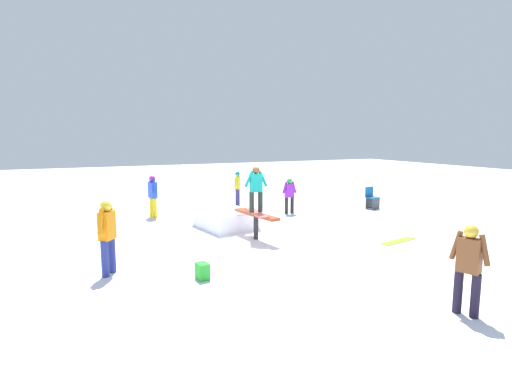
{
  "coord_description": "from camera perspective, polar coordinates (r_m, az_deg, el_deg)",
  "views": [
    {
      "loc": [
        10.07,
        -4.65,
        2.92
      ],
      "look_at": [
        0.0,
        0.0,
        1.36
      ],
      "focal_mm": 28.0,
      "sensor_mm": 36.0,
      "label": 1
    }
  ],
  "objects": [
    {
      "name": "snow_kicker_ramp",
      "position": [
        12.79,
        -4.32,
        -3.89
      ],
      "size": [
        2.03,
        1.79,
        0.57
      ],
      "primitive_type": "cube",
      "rotation": [
        0.0,
        0.0,
        0.17
      ],
      "color": "white",
      "rests_on": "ground"
    },
    {
      "name": "bystander_purple",
      "position": [
        15.07,
        4.79,
        -0.26
      ],
      "size": [
        0.2,
        0.61,
        1.35
      ],
      "rotation": [
        0.0,
        0.0,
        1.56
      ],
      "color": "black",
      "rests_on": "ground"
    },
    {
      "name": "ground_plane",
      "position": [
        11.47,
        0.0,
        -6.72
      ],
      "size": [
        60.0,
        60.0,
        0.0
      ],
      "primitive_type": "plane",
      "color": "white"
    },
    {
      "name": "loose_snowboard_lime",
      "position": [
        11.89,
        19.7,
        -6.61
      ],
      "size": [
        0.54,
        1.35,
        0.02
      ],
      "primitive_type": "cube",
      "rotation": [
        0.0,
        0.0,
        1.77
      ],
      "color": "#96D92A",
      "rests_on": "ground"
    },
    {
      "name": "bystander_yellow",
      "position": [
        16.99,
        -2.65,
        0.85
      ],
      "size": [
        0.55,
        0.41,
        1.42
      ],
      "rotation": [
        0.0,
        0.0,
        2.55
      ],
      "color": "navy",
      "rests_on": "ground"
    },
    {
      "name": "backpack_on_snow",
      "position": [
        8.4,
        -7.65,
        -11.15
      ],
      "size": [
        0.32,
        0.25,
        0.34
      ],
      "primitive_type": "cube",
      "rotation": [
        0.0,
        0.0,
        3.24
      ],
      "color": "green",
      "rests_on": "ground"
    },
    {
      "name": "bystander_blue",
      "position": [
        14.77,
        -14.53,
        -0.29
      ],
      "size": [
        0.69,
        0.29,
        1.52
      ],
      "rotation": [
        0.0,
        0.0,
        0.21
      ],
      "color": "yellow",
      "rests_on": "ground"
    },
    {
      "name": "bystander_brown",
      "position": [
        7.4,
        28.11,
        -9.17
      ],
      "size": [
        0.62,
        0.31,
        1.52
      ],
      "rotation": [
        0.0,
        0.0,
        3.47
      ],
      "color": "black",
      "rests_on": "ground"
    },
    {
      "name": "rail_feature",
      "position": [
        11.33,
        0.0,
        -3.66
      ],
      "size": [
        1.89,
        0.6,
        0.76
      ],
      "rotation": [
        0.0,
        0.0,
        0.17
      ],
      "color": "black",
      "rests_on": "ground"
    },
    {
      "name": "main_rider_on_rail",
      "position": [
        11.2,
        0.0,
        0.22
      ],
      "size": [
        1.49,
        0.69,
        1.32
      ],
      "rotation": [
        0.0,
        0.0,
        -0.14
      ],
      "color": "#ED655E",
      "rests_on": "rail_feature"
    },
    {
      "name": "folding_chair",
      "position": [
        16.74,
        16.21,
        -0.9
      ],
      "size": [
        0.49,
        0.49,
        0.88
      ],
      "rotation": [
        0.0,
        0.0,
        1.7
      ],
      "color": "#3F3F44",
      "rests_on": "ground"
    },
    {
      "name": "loose_snowboard_white",
      "position": [
        15.36,
        21.1,
        -3.43
      ],
      "size": [
        0.42,
        1.4,
        0.02
      ],
      "primitive_type": "cube",
      "rotation": [
        0.0,
        0.0,
        1.67
      ],
      "color": "white",
      "rests_on": "ground"
    },
    {
      "name": "bystander_orange",
      "position": [
        8.96,
        -20.48,
        -5.54
      ],
      "size": [
        0.6,
        0.45,
        1.6
      ],
      "rotation": [
        0.0,
        0.0,
        2.54
      ],
      "color": "navy",
      "rests_on": "ground"
    }
  ]
}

